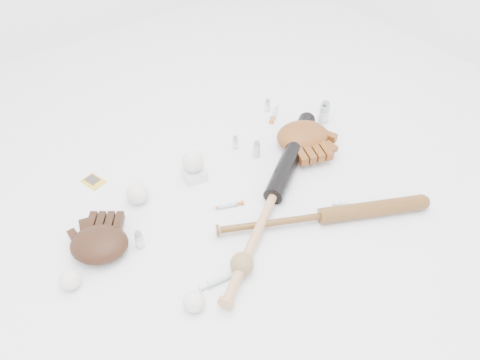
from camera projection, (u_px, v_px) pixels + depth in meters
bat_dark at (274, 195)px, 1.71m from camera, size 0.90×0.59×0.07m
bat_wood at (322, 216)px, 1.64m from camera, size 0.73×0.42×0.06m
glove_dark at (99, 244)px, 1.54m from camera, size 0.32×0.32×0.08m
glove_tan at (303, 136)px, 1.93m from camera, size 0.34×0.34×0.10m
trading_card at (94, 181)px, 1.81m from camera, size 0.08×0.10×0.00m
pedestal at (194, 174)px, 1.81m from camera, size 0.09×0.09×0.04m
baseball_on_pedestal at (193, 161)px, 1.76m from camera, size 0.08×0.08×0.08m
baseball_left at (70, 279)px, 1.45m from camera, size 0.07×0.07×0.07m
baseball_upper at (137, 193)px, 1.71m from camera, size 0.08×0.08×0.08m
baseball_mid at (194, 302)px, 1.40m from camera, size 0.07×0.07×0.07m
baseball_aged at (242, 264)px, 1.49m from camera, size 0.08×0.08×0.08m
syringe_0 at (220, 280)px, 1.48m from camera, size 0.16×0.06×0.02m
syringe_1 at (227, 205)px, 1.71m from camera, size 0.14×0.08×0.02m
syringe_2 at (275, 113)px, 2.11m from camera, size 0.15×0.12×0.02m
syringe_3 at (349, 205)px, 1.71m from camera, size 0.12×0.12×0.02m
vial_0 at (235, 142)px, 1.93m from camera, size 0.02×0.02×0.06m
vial_1 at (267, 105)px, 2.12m from camera, size 0.02×0.02×0.06m
vial_2 at (257, 149)px, 1.89m from camera, size 0.03×0.03×0.07m
vial_3 at (324, 112)px, 2.05m from camera, size 0.04×0.04×0.10m
vial_4 at (139, 239)px, 1.56m from camera, size 0.03×0.03×0.07m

